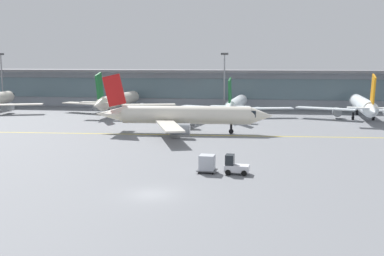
{
  "coord_description": "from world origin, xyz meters",
  "views": [
    {
      "loc": [
        9.79,
        -40.11,
        12.1
      ],
      "look_at": [
        0.46,
        21.45,
        3.0
      ],
      "focal_mm": 43.68,
      "sensor_mm": 36.0,
      "label": 1
    }
  ],
  "objects": [
    {
      "name": "gate_airplane_2",
      "position": [
        4.21,
        61.0,
        2.61
      ],
      "size": [
        24.39,
        26.29,
        8.71
      ],
      "rotation": [
        0.0,
        0.0,
        1.5
      ],
      "color": "white",
      "rests_on": "ground_plane"
    },
    {
      "name": "taxiway_centreline_stripe",
      "position": [
        -2.69,
        33.84,
        0.0
      ],
      "size": [
        109.84,
        6.69,
        0.01
      ],
      "primitive_type": "cube",
      "rotation": [
        0.0,
        0.0,
        0.06
      ],
      "color": "yellow",
      "rests_on": "ground_plane"
    },
    {
      "name": "gate_airplane_1",
      "position": [
        -22.77,
        62.84,
        2.89
      ],
      "size": [
        27.04,
        29.07,
        9.64
      ],
      "rotation": [
        0.0,
        0.0,
        1.53
      ],
      "color": "silver",
      "rests_on": "ground_plane"
    },
    {
      "name": "baggage_tug",
      "position": [
        7.01,
        8.72,
        0.89
      ],
      "size": [
        2.68,
        1.76,
        2.1
      ],
      "rotation": [
        0.0,
        0.0,
        -0.06
      ],
      "color": "silver",
      "rests_on": "ground_plane"
    },
    {
      "name": "taxiing_regional_jet",
      "position": [
        -3.08,
        35.82,
        2.96
      ],
      "size": [
        29.77,
        27.64,
        9.86
      ],
      "rotation": [
        0.0,
        0.0,
        0.06
      ],
      "color": "silver",
      "rests_on": "ground_plane"
    },
    {
      "name": "terminal_concourse",
      "position": [
        0.0,
        80.11,
        4.92
      ],
      "size": [
        172.42,
        11.0,
        9.6
      ],
      "color": "#8C939E",
      "rests_on": "ground_plane"
    },
    {
      "name": "ground_plane",
      "position": [
        0.0,
        0.0,
        0.0
      ],
      "size": [
        400.0,
        400.0,
        0.0
      ],
      "primitive_type": "plane",
      "color": "slate"
    },
    {
      "name": "apron_light_mast_1",
      "position": [
        0.56,
        72.9,
        7.57
      ],
      "size": [
        1.8,
        0.36,
        13.78
      ],
      "color": "gray",
      "rests_on": "ground_plane"
    },
    {
      "name": "apron_light_mast_0",
      "position": [
        -57.46,
        73.12,
        7.6
      ],
      "size": [
        1.8,
        0.36,
        13.83
      ],
      "color": "gray",
      "rests_on": "ground_plane"
    },
    {
      "name": "cargo_dolly_lead",
      "position": [
        4.01,
        8.91,
        1.05
      ],
      "size": [
        2.2,
        1.73,
        1.94
      ],
      "rotation": [
        0.0,
        0.0,
        -0.06
      ],
      "color": "#595B60",
      "rests_on": "ground_plane"
    },
    {
      "name": "gate_airplane_3",
      "position": [
        30.17,
        59.49,
        2.89
      ],
      "size": [
        27.02,
        29.09,
        9.64
      ],
      "rotation": [
        0.0,
        0.0,
        1.51
      ],
      "color": "white",
      "rests_on": "ground_plane"
    }
  ]
}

